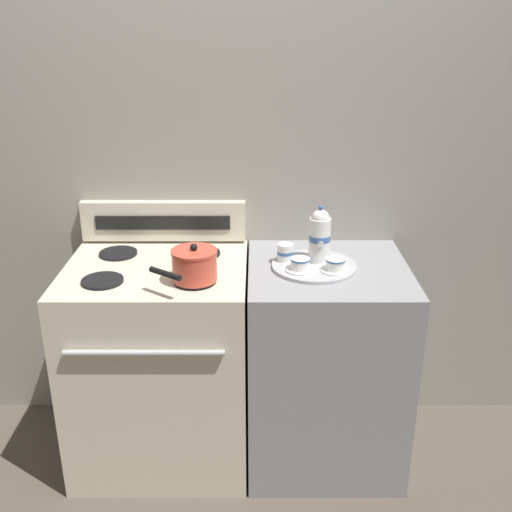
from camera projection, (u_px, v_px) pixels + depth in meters
name	position (u px, v px, depth m)	size (l,w,h in m)	color
ground_plane	(239.00, 447.00, 2.77)	(6.00, 6.00, 0.00)	brown
wall_back	(238.00, 197.00, 2.68)	(6.00, 0.05, 2.20)	#9E998E
stove	(161.00, 363.00, 2.60)	(0.74, 0.66, 0.91)	beige
control_panel	(163.00, 221.00, 2.67)	(0.73, 0.05, 0.18)	beige
side_counter	(324.00, 363.00, 2.60)	(0.66, 0.63, 0.90)	#939399
saucepan	(194.00, 265.00, 2.27)	(0.24, 0.27, 0.15)	#D14C38
serving_tray	(314.00, 266.00, 2.43)	(0.35, 0.35, 0.01)	#B2B2B7
teapot	(319.00, 235.00, 2.43)	(0.09, 0.14, 0.24)	white
teacup_left	(300.00, 264.00, 2.36)	(0.12, 0.12, 0.05)	white
teacup_right	(335.00, 265.00, 2.36)	(0.12, 0.12, 0.05)	white
creamer_jug	(285.00, 252.00, 2.46)	(0.07, 0.07, 0.07)	white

